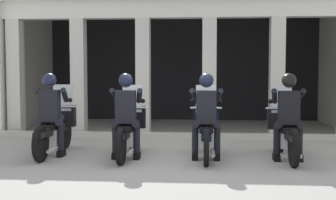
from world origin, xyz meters
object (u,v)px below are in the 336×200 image
object	(u,v)px
motorcycle_center_right	(206,131)
police_officer_far_left	(50,107)
motorcycle_far_left	(56,128)
police_officer_far_right	(288,109)
motorcycle_center_left	(129,130)
police_officer_center_left	(126,108)
police_officer_center_right	(206,109)
motorcycle_far_right	(285,131)

from	to	relation	value
motorcycle_center_right	police_officer_far_left	bearing A→B (deg)	-166.16
motorcycle_far_left	police_officer_far_right	world-z (taller)	police_officer_far_right
police_officer_far_left	police_officer_far_right	distance (m)	4.42
motorcycle_far_left	motorcycle_center_left	xyz separation A→B (m)	(1.47, -0.13, 0.00)
police_officer_far_left	police_officer_center_left	size ratio (longest dim) A/B	1.00
police_officer_center_left	motorcycle_far_left	bearing A→B (deg)	172.07
police_officer_center_right	police_officer_far_right	size ratio (longest dim) A/B	1.00
motorcycle_center_left	motorcycle_far_right	distance (m)	2.95
motorcycle_far_left	police_officer_center_left	bearing A→B (deg)	-11.35
motorcycle_far_left	motorcycle_center_right	xyz separation A→B (m)	(2.95, -0.10, 0.00)
motorcycle_center_right	motorcycle_center_left	bearing A→B (deg)	-168.76
motorcycle_center_left	police_officer_center_right	size ratio (longest dim) A/B	1.29
police_officer_far_left	police_officer_far_right	size ratio (longest dim) A/B	1.00
motorcycle_far_right	police_officer_far_right	world-z (taller)	police_officer_far_right
motorcycle_far_left	motorcycle_far_right	world-z (taller)	same
police_officer_center_right	police_officer_far_left	bearing A→B (deg)	-171.67
police_officer_center_right	police_officer_far_right	world-z (taller)	same
police_officer_center_left	police_officer_far_right	bearing A→B (deg)	8.44
motorcycle_center_right	motorcycle_far_right	xyz separation A→B (m)	(1.47, 0.02, 0.00)
police_officer_center_left	motorcycle_far_right	size ratio (longest dim) A/B	0.78
motorcycle_center_left	motorcycle_far_left	bearing A→B (deg)	-177.28
police_officer_center_right	motorcycle_center_right	bearing A→B (deg)	100.06
motorcycle_far_left	police_officer_far_left	bearing A→B (deg)	-86.07
motorcycle_center_left	police_officer_far_right	size ratio (longest dim) A/B	1.29
police_officer_center_left	police_officer_center_right	distance (m)	1.47
police_officer_far_left	motorcycle_far_right	world-z (taller)	police_officer_far_left
police_officer_center_right	police_officer_far_right	bearing A→B (deg)	11.06
police_officer_far_left	police_officer_center_right	bearing A→B (deg)	2.20
police_officer_center_left	motorcycle_far_right	distance (m)	3.00
police_officer_center_left	motorcycle_center_left	bearing A→B (deg)	97.35
police_officer_far_right	police_officer_far_left	bearing A→B (deg)	-174.74
police_officer_center_right	police_officer_far_right	xyz separation A→B (m)	(1.47, 0.02, 0.00)
motorcycle_center_right	police_officer_far_right	world-z (taller)	police_officer_far_right
police_officer_far_left	police_officer_center_left	bearing A→B (deg)	-0.70
motorcycle_far_left	motorcycle_center_left	size ratio (longest dim) A/B	1.00
police_officer_far_left	police_officer_center_right	world-z (taller)	same
police_officer_center_left	police_officer_far_right	world-z (taller)	same
motorcycle_far_left	police_officer_far_left	world-z (taller)	police_officer_far_left
motorcycle_far_left	police_officer_far_right	bearing A→B (deg)	-0.55
police_officer_far_right	motorcycle_far_right	bearing A→B (deg)	96.08
motorcycle_center_right	motorcycle_far_right	distance (m)	1.47
motorcycle_center_left	police_officer_center_left	xyz separation A→B (m)	(-0.00, -0.28, 0.44)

